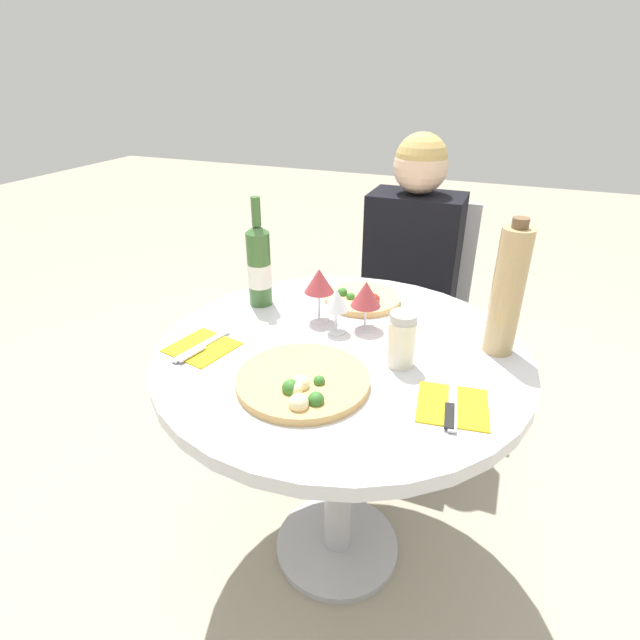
# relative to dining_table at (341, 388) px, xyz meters

# --- Properties ---
(ground_plane) EXTENTS (12.00, 12.00, 0.00)m
(ground_plane) POSITION_rel_dining_table_xyz_m (0.00, 0.00, -0.64)
(ground_plane) COLOR #9E937F
(ground_plane) RESTS_ON ground
(dining_table) EXTENTS (0.97, 0.97, 0.76)m
(dining_table) POSITION_rel_dining_table_xyz_m (0.00, 0.00, 0.00)
(dining_table) COLOR #B2B2B7
(dining_table) RESTS_ON ground_plane
(chair_behind_diner) EXTENTS (0.44, 0.44, 0.93)m
(chair_behind_diner) POSITION_rel_dining_table_xyz_m (0.02, 0.83, -0.18)
(chair_behind_diner) COLOR #ADADB2
(chair_behind_diner) RESTS_ON ground_plane
(seated_diner) EXTENTS (0.34, 0.44, 1.21)m
(seated_diner) POSITION_rel_dining_table_xyz_m (0.02, 0.68, -0.08)
(seated_diner) COLOR black
(seated_diner) RESTS_ON ground_plane
(pizza_large) EXTENTS (0.31, 0.31, 0.05)m
(pizza_large) POSITION_rel_dining_table_xyz_m (-0.02, -0.20, 0.14)
(pizza_large) COLOR tan
(pizza_large) RESTS_ON dining_table
(pizza_small_far) EXTENTS (0.23, 0.23, 0.05)m
(pizza_small_far) POSITION_rel_dining_table_xyz_m (-0.03, 0.29, 0.14)
(pizza_small_far) COLOR #DBB26B
(pizza_small_far) RESTS_ON dining_table
(wine_bottle) EXTENTS (0.07, 0.07, 0.33)m
(wine_bottle) POSITION_rel_dining_table_xyz_m (-0.32, 0.16, 0.25)
(wine_bottle) COLOR #38602D
(wine_bottle) RESTS_ON dining_table
(tall_carafe) EXTENTS (0.08, 0.08, 0.35)m
(tall_carafe) POSITION_rel_dining_table_xyz_m (0.38, 0.14, 0.29)
(tall_carafe) COLOR tan
(tall_carafe) RESTS_ON dining_table
(sugar_shaker) EXTENTS (0.07, 0.07, 0.14)m
(sugar_shaker) POSITION_rel_dining_table_xyz_m (0.16, -0.02, 0.20)
(sugar_shaker) COLOR silver
(sugar_shaker) RESTS_ON dining_table
(wine_glass_back_left) EXTENTS (0.08, 0.08, 0.16)m
(wine_glass_back_left) POSITION_rel_dining_table_xyz_m (-0.11, 0.12, 0.25)
(wine_glass_back_left) COLOR silver
(wine_glass_back_left) RESTS_ON dining_table
(wine_glass_center) EXTENTS (0.07, 0.07, 0.13)m
(wine_glass_center) POSITION_rel_dining_table_xyz_m (-0.05, 0.08, 0.22)
(wine_glass_center) COLOR silver
(wine_glass_center) RESTS_ON dining_table
(wine_glass_back_right) EXTENTS (0.08, 0.08, 0.14)m
(wine_glass_back_right) POSITION_rel_dining_table_xyz_m (0.02, 0.12, 0.23)
(wine_glass_back_right) COLOR silver
(wine_glass_back_right) RESTS_ON dining_table
(place_setting_left) EXTENTS (0.18, 0.19, 0.01)m
(place_setting_left) POSITION_rel_dining_table_xyz_m (-0.34, -0.14, 0.13)
(place_setting_left) COLOR gold
(place_setting_left) RESTS_ON dining_table
(place_setting_right) EXTENTS (0.17, 0.19, 0.01)m
(place_setting_right) POSITION_rel_dining_table_xyz_m (0.31, -0.15, 0.13)
(place_setting_right) COLOR gold
(place_setting_right) RESTS_ON dining_table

